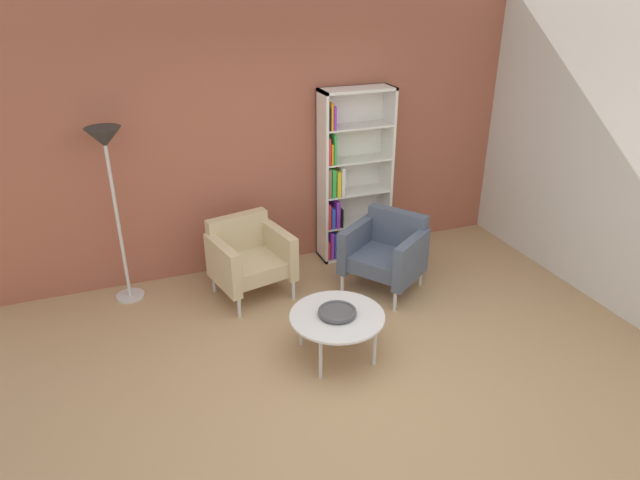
# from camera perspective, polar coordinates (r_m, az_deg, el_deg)

# --- Properties ---
(ground_plane) EXTENTS (8.32, 8.32, 0.00)m
(ground_plane) POSITION_cam_1_polar(r_m,az_deg,el_deg) (4.63, 3.62, -15.00)
(ground_plane) COLOR tan
(brick_back_panel) EXTENTS (6.40, 0.12, 2.90)m
(brick_back_panel) POSITION_cam_1_polar(r_m,az_deg,el_deg) (6.04, -5.74, 10.51)
(brick_back_panel) COLOR #9E5642
(brick_back_panel) RESTS_ON ground_plane
(plaster_right_partition) EXTENTS (0.12, 5.20, 2.90)m
(plaster_right_partition) POSITION_cam_1_polar(r_m,az_deg,el_deg) (5.99, 27.51, 7.60)
(plaster_right_partition) COLOR silver
(plaster_right_partition) RESTS_ON ground_plane
(bookshelf_tall) EXTENTS (0.80, 0.30, 1.90)m
(bookshelf_tall) POSITION_cam_1_polar(r_m,az_deg,el_deg) (6.29, 2.79, 6.02)
(bookshelf_tall) COLOR silver
(bookshelf_tall) RESTS_ON ground_plane
(coffee_table_low) EXTENTS (0.80, 0.80, 0.40)m
(coffee_table_low) POSITION_cam_1_polar(r_m,az_deg,el_deg) (4.79, 1.73, -7.82)
(coffee_table_low) COLOR silver
(coffee_table_low) RESTS_ON ground_plane
(decorative_bowl) EXTENTS (0.32, 0.32, 0.05)m
(decorative_bowl) POSITION_cam_1_polar(r_m,az_deg,el_deg) (4.76, 1.74, -7.17)
(decorative_bowl) COLOR #4C4C51
(decorative_bowl) RESTS_ON coffee_table_low
(armchair_corner_red) EXTENTS (0.84, 0.79, 0.78)m
(armchair_corner_red) POSITION_cam_1_polar(r_m,az_deg,el_deg) (5.72, -7.16, -1.62)
(armchair_corner_red) COLOR #C6B289
(armchair_corner_red) RESTS_ON ground_plane
(armchair_near_window) EXTENTS (0.93, 0.95, 0.78)m
(armchair_near_window) POSITION_cam_1_polar(r_m,az_deg,el_deg) (5.82, 6.65, -1.09)
(armchair_near_window) COLOR #4C566B
(armchair_near_window) RESTS_ON ground_plane
(floor_lamp_torchiere) EXTENTS (0.32, 0.32, 1.74)m
(floor_lamp_torchiere) POSITION_cam_1_polar(r_m,az_deg,el_deg) (5.54, -20.51, 7.59)
(floor_lamp_torchiere) COLOR silver
(floor_lamp_torchiere) RESTS_ON ground_plane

